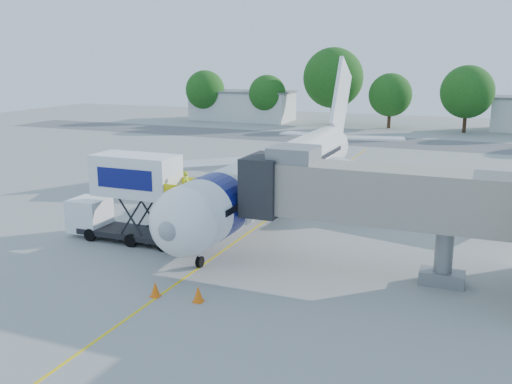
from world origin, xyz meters
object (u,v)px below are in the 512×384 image
at_px(jet_bridge, 357,193).
at_px(catering_hiloader, 128,198).
at_px(aircraft, 284,170).
at_px(ground_tug, 96,313).

height_order(jet_bridge, catering_hiloader, jet_bridge).
bearing_deg(aircraft, jet_bridge, -54.30).
bearing_deg(jet_bridge, ground_tug, -128.69).
xyz_separation_m(aircraft, jet_bridge, (7.99, -11.12, 1.39)).
xyz_separation_m(aircraft, catering_hiloader, (-6.27, -11.12, -0.19)).
height_order(jet_bridge, ground_tug, jet_bridge).
bearing_deg(jet_bridge, catering_hiloader, -179.99).
distance_m(jet_bridge, catering_hiloader, 14.35).
relative_size(jet_bridge, ground_tug, 3.38).
xyz_separation_m(jet_bridge, ground_tug, (-8.58, -10.72, -3.57)).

